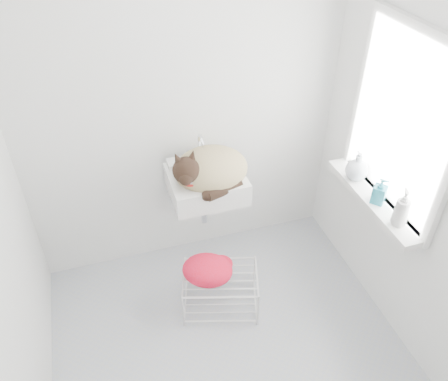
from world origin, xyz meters
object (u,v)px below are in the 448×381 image
object	(u,v)px
sink	(206,174)
wire_rack	(220,290)
cat	(208,170)
bottle_b	(377,202)
bottle_c	(355,178)
bottle_a	(397,224)

from	to	relation	value
sink	wire_rack	world-z (taller)	sink
cat	bottle_b	bearing A→B (deg)	-33.33
wire_rack	bottle_c	xyz separation A→B (m)	(0.95, 0.07, 0.70)
wire_rack	bottle_b	size ratio (longest dim) A/B	2.89
cat	bottle_c	bearing A→B (deg)	-20.13
sink	bottle_b	distance (m)	1.10
bottle_a	bottle_c	distance (m)	0.47
cat	bottle_b	distance (m)	1.08
sink	wire_rack	size ratio (longest dim) A/B	1.01
wire_rack	bottle_b	bearing A→B (deg)	-11.17
bottle_a	bottle_c	world-z (taller)	bottle_a
bottle_a	bottle_b	bearing A→B (deg)	90.00
wire_rack	bottle_a	distance (m)	1.25
bottle_c	sink	bearing A→B (deg)	160.16
bottle_c	bottle_a	bearing A→B (deg)	-90.00
cat	wire_rack	world-z (taller)	cat
wire_rack	bottle_b	world-z (taller)	bottle_b
bottle_a	cat	bearing A→B (deg)	139.25
sink	bottle_a	world-z (taller)	same
bottle_b	bottle_a	bearing A→B (deg)	-90.00
bottle_b	bottle_c	xyz separation A→B (m)	(0.00, 0.26, 0.00)
wire_rack	bottle_b	xyz separation A→B (m)	(0.95, -0.19, 0.70)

